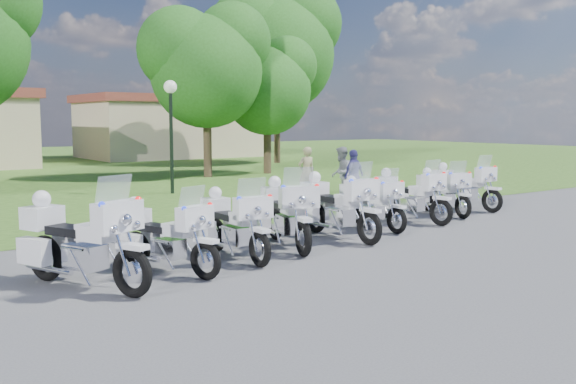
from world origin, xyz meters
TOP-DOWN VIEW (x-y plane):
  - ground at (0.00, 0.00)m, footprint 100.00×100.00m
  - grass_lawn at (0.00, 27.00)m, footprint 100.00×48.00m
  - motorcycle_0 at (-4.94, -0.51)m, footprint 1.48×2.42m
  - motorcycle_1 at (-3.50, -0.34)m, footprint 1.18×2.11m
  - motorcycle_2 at (-1.99, -0.03)m, footprint 0.78×2.25m
  - motorcycle_3 at (-0.60, 0.25)m, footprint 1.25×2.36m
  - motorcycle_4 at (0.82, 0.39)m, footprint 0.82×2.48m
  - motorcycle_5 at (2.21, 0.86)m, footprint 0.71×2.14m
  - motorcycle_6 at (3.72, 1.08)m, footprint 0.89×2.33m
  - motorcycle_7 at (5.31, 1.41)m, footprint 1.01×2.15m
  - motorcycle_8 at (6.58, 1.73)m, footprint 0.79×2.32m
  - lamp_post at (1.55, 9.93)m, footprint 0.44×0.44m
  - tree_2 at (5.57, 14.90)m, footprint 5.70×4.87m
  - tree_3 at (8.76, 14.95)m, footprint 4.78×4.08m
  - tree_4 at (13.30, 20.75)m, footprint 7.70×6.57m
  - building_east at (11.00, 30.00)m, footprint 11.44×7.28m
  - bystander_a at (4.53, 6.32)m, footprint 0.62×0.44m
  - bystander_b at (5.03, 5.19)m, footprint 1.02×1.01m
  - bystander_c at (4.95, 4.52)m, footprint 1.01×0.62m

SIDE VIEW (x-z plane):
  - ground at x=0.00m, z-range 0.00..0.00m
  - grass_lawn at x=0.00m, z-range 0.00..0.01m
  - motorcycle_5 at x=2.21m, z-range -0.12..1.32m
  - motorcycle_7 at x=5.31m, z-range -0.12..1.34m
  - motorcycle_1 at x=-3.50m, z-range -0.12..1.35m
  - motorcycle_2 at x=-1.99m, z-range -0.12..1.39m
  - motorcycle_8 at x=6.58m, z-range -0.13..1.43m
  - motorcycle_6 at x=3.72m, z-range -0.13..1.44m
  - motorcycle_3 at x=-0.60m, z-range -0.13..1.50m
  - motorcycle_4 at x=0.82m, z-range -0.14..1.53m
  - motorcycle_0 at x=-4.94m, z-range -0.14..1.59m
  - bystander_c at x=4.95m, z-range 0.00..1.61m
  - bystander_a at x=4.53m, z-range 0.00..1.63m
  - bystander_b at x=5.03m, z-range 0.00..1.66m
  - building_east at x=11.00m, z-range 0.02..4.12m
  - lamp_post at x=1.55m, z-range 1.00..4.82m
  - tree_3 at x=8.76m, z-range 1.03..7.41m
  - tree_2 at x=5.57m, z-range 1.23..8.83m
  - tree_4 at x=13.30m, z-range 1.66..11.93m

